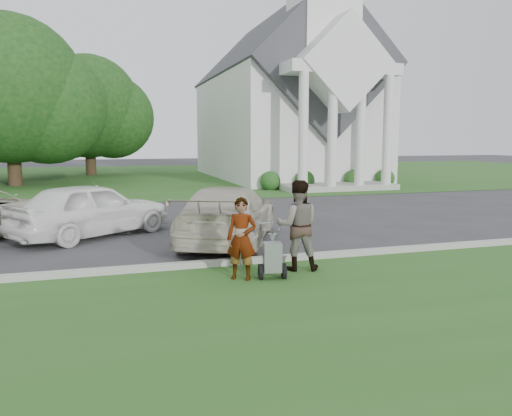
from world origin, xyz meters
name	(u,v)px	position (x,y,z in m)	size (l,w,h in m)	color
ground	(259,270)	(0.00, 0.00, 0.00)	(120.00, 120.00, 0.00)	#333335
grass_strip	(317,319)	(0.00, -3.00, 0.01)	(80.00, 7.00, 0.01)	#2B5A1F
church_lawn	(149,177)	(0.00, 27.00, 0.01)	(80.00, 30.00, 0.01)	#2B5A1F
curb	(251,261)	(0.00, 0.55, 0.07)	(80.00, 0.18, 0.15)	#9E9E93
church	(285,91)	(9.00, 23.11, 5.94)	(9.19, 19.00, 24.10)	white
tree_left	(10,96)	(-8.01, 21.99, 5.11)	(10.63, 8.40, 9.71)	#332316
tree_back	(88,111)	(-4.01, 29.99, 4.73)	(9.61, 7.60, 8.89)	#332316
striping_cart	(272,258)	(0.06, -0.70, 0.42)	(0.61, 1.11, 0.98)	black
person_left	(242,239)	(-0.52, -0.57, 0.80)	(0.58, 0.38, 1.60)	#999999
person_right	(297,226)	(0.78, -0.20, 0.94)	(0.91, 0.71, 1.87)	#999999
parking_meter_near	(240,228)	(-0.36, 0.12, 0.90)	(0.10, 0.09, 1.43)	#979AA0
car_b	(91,209)	(-3.41, 4.83, 0.77)	(1.82, 4.53, 1.54)	white
car_c	(228,214)	(0.07, 2.95, 0.75)	(2.10, 5.17, 1.50)	beige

